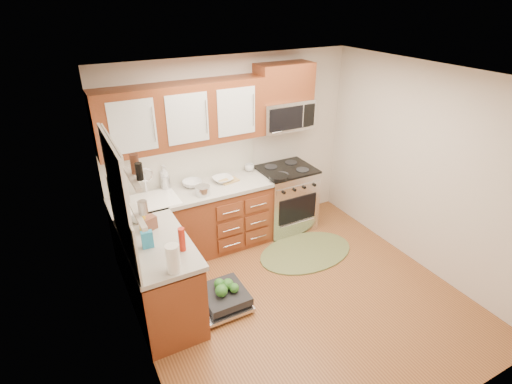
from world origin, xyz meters
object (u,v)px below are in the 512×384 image
range (286,198)px  paper_towel_roll (173,258)px  sink (153,210)px  dishwasher (221,299)px  skillet (279,177)px  stock_pot (203,191)px  microwave (284,114)px  cutting_board (229,181)px  bowl_a (223,179)px  rug (306,252)px  upper_cabinets (183,115)px  bowl_b (192,184)px  cup (249,168)px

range → paper_towel_roll: size_ratio=3.45×
sink → range: bearing=0.3°
sink → dishwasher: bearing=-70.8°
skillet → stock_pot: stock_pot is taller
microwave → sink: bearing=-176.1°
sink → cutting_board: bearing=3.0°
dishwasher → bowl_a: bearing=64.0°
range → paper_towel_roll: paper_towel_roll is taller
range → rug: (-0.11, -0.73, -0.46)m
cutting_board → sink: bearing=-177.0°
upper_cabinets → bowl_a: bearing=-8.9°
bowl_a → bowl_b: bowl_b is taller
sink → cup: (1.45, 0.23, 0.18)m
sink → cutting_board: size_ratio=2.53×
microwave → bowl_a: (-0.95, -0.05, -0.74)m
microwave → dishwasher: 2.55m
range → sink: bearing=-179.7°
rug → paper_towel_roll: 2.37m
stock_pot → range: bearing=6.7°
bowl_a → bowl_b: (-0.41, 0.06, 0.01)m
range → microwave: 1.23m
upper_cabinets → sink: upper_cabinets is taller
range → paper_towel_roll: 2.62m
sink → rug: bearing=-21.7°
bowl_a → cup: cup is taller
microwave → stock_pot: microwave is taller
range → dishwasher: bearing=-143.7°
sink → bowl_b: bowl_b is taller
dishwasher → stock_pot: stock_pot is taller
stock_pot → cup: (0.84, 0.37, -0.01)m
rug → stock_pot: 1.66m
microwave → paper_towel_roll: bearing=-143.3°
dishwasher → bowl_a: 1.59m
upper_cabinets → skillet: bearing=-19.3°
stock_pot → paper_towel_roll: bearing=-121.0°
range → rug: bearing=-98.7°
bowl_a → skillet: bearing=-25.7°
upper_cabinets → rug: size_ratio=1.53×
range → dishwasher: range is taller
rug → skillet: skillet is taller
upper_cabinets → sink: 1.21m
sink → stock_pot: size_ratio=3.30×
microwave → rug: (-0.11, -0.85, -1.69)m
dishwasher → bowl_a: bowl_a is taller
range → rug: 0.87m
upper_cabinets → paper_towel_roll: 1.92m
upper_cabinets → bowl_a: size_ratio=7.96×
rug → bowl_b: bearing=145.3°
upper_cabinets → skillet: 1.49m
cutting_board → bowl_a: 0.09m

